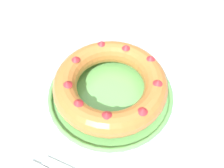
{
  "coord_description": "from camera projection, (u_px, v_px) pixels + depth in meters",
  "views": [
    {
      "loc": [
        -0.31,
        -0.14,
        1.25
      ],
      "look_at": [
        0.01,
        -0.0,
        0.78
      ],
      "focal_mm": 35.0,
      "sensor_mm": 36.0,
      "label": 1
    }
  ],
  "objects": [
    {
      "name": "dining_table",
      "position": [
        110.0,
        110.0,
        0.68
      ],
      "size": [
        1.51,
        1.23,
        0.73
      ],
      "color": "silver",
      "rests_on": "ground_plane"
    },
    {
      "name": "serving_dish",
      "position": [
        112.0,
        93.0,
        0.62
      ],
      "size": [
        0.35,
        0.35,
        0.02
      ],
      "color": "#6BB760",
      "rests_on": "dining_table"
    },
    {
      "name": "bundt_cake",
      "position": [
        112.0,
        84.0,
        0.58
      ],
      "size": [
        0.31,
        0.31,
        0.07
      ],
      "color": "#C67538",
      "rests_on": "serving_dish"
    }
  ]
}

